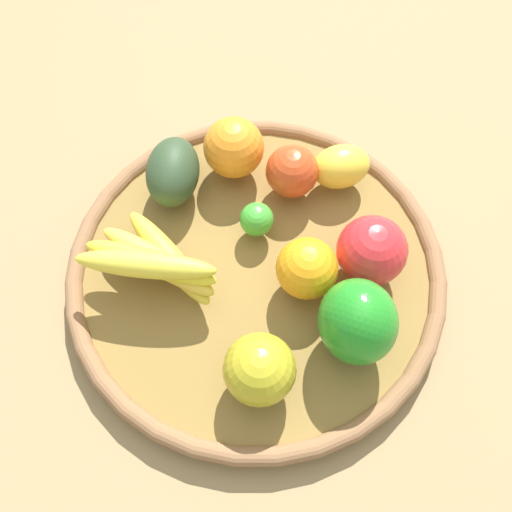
# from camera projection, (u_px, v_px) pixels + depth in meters

# --- Properties ---
(ground_plane) EXTENTS (2.40, 2.40, 0.00)m
(ground_plane) POSITION_uv_depth(u_px,v_px,m) (256.00, 277.00, 0.70)
(ground_plane) COLOR #8F764F
(ground_plane) RESTS_ON ground
(basket) EXTENTS (0.45, 0.45, 0.04)m
(basket) POSITION_uv_depth(u_px,v_px,m) (256.00, 271.00, 0.68)
(basket) COLOR olive
(basket) RESTS_ON ground_plane
(apple_1) EXTENTS (0.08, 0.08, 0.07)m
(apple_1) POSITION_uv_depth(u_px,v_px,m) (292.00, 171.00, 0.69)
(apple_1) COLOR #C9431D
(apple_1) RESTS_ON basket
(lime_0) EXTENTS (0.06, 0.06, 0.04)m
(lime_0) POSITION_uv_depth(u_px,v_px,m) (257.00, 219.00, 0.67)
(lime_0) COLOR green
(lime_0) RESTS_ON basket
(apple_2) EXTENTS (0.09, 0.09, 0.08)m
(apple_2) POSITION_uv_depth(u_px,v_px,m) (372.00, 251.00, 0.63)
(apple_2) COLOR red
(apple_2) RESTS_ON basket
(apple_0) EXTENTS (0.08, 0.08, 0.07)m
(apple_0) POSITION_uv_depth(u_px,v_px,m) (260.00, 369.00, 0.57)
(apple_0) COLOR #ADA122
(apple_0) RESTS_ON basket
(lemon_0) EXTENTS (0.08, 0.06, 0.05)m
(lemon_0) POSITION_uv_depth(u_px,v_px,m) (341.00, 167.00, 0.70)
(lemon_0) COLOR yellow
(lemon_0) RESTS_ON basket
(banana_bunch) EXTENTS (0.16, 0.14, 0.07)m
(banana_bunch) POSITION_uv_depth(u_px,v_px,m) (156.00, 261.00, 0.63)
(banana_bunch) COLOR yellow
(banana_bunch) RESTS_ON basket
(orange_0) EXTENTS (0.09, 0.09, 0.07)m
(orange_0) POSITION_uv_depth(u_px,v_px,m) (307.00, 268.00, 0.62)
(orange_0) COLOR orange
(orange_0) RESTS_ON basket
(bell_pepper) EXTENTS (0.10, 0.10, 0.10)m
(bell_pepper) POSITION_uv_depth(u_px,v_px,m) (358.00, 322.00, 0.58)
(bell_pepper) COLOR #218A22
(bell_pepper) RESTS_ON basket
(orange_1) EXTENTS (0.10, 0.10, 0.08)m
(orange_1) POSITION_uv_depth(u_px,v_px,m) (234.00, 148.00, 0.70)
(orange_1) COLOR orange
(orange_1) RESTS_ON basket
(avocado) EXTENTS (0.08, 0.10, 0.06)m
(avocado) POSITION_uv_depth(u_px,v_px,m) (173.00, 172.00, 0.69)
(avocado) COLOR #2C4127
(avocado) RESTS_ON basket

